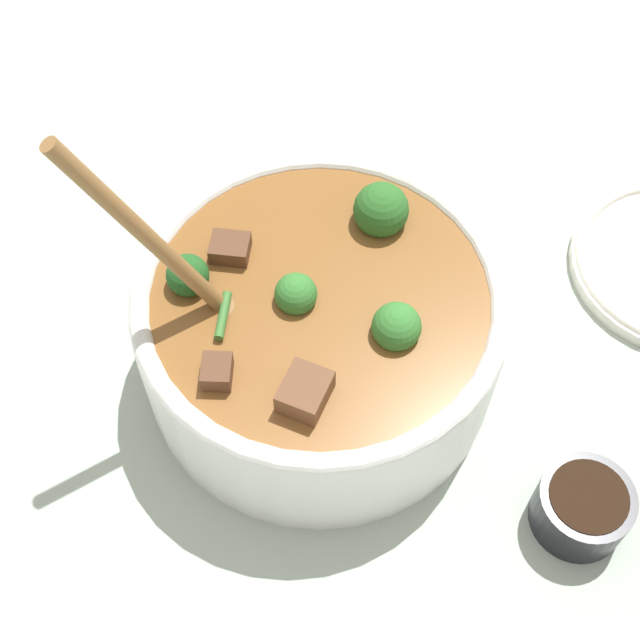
{
  "coord_description": "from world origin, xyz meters",
  "views": [
    {
      "loc": [
        -0.37,
        0.07,
        0.65
      ],
      "look_at": [
        0.0,
        0.0,
        0.07
      ],
      "focal_mm": 50.0,
      "sensor_mm": 36.0,
      "label": 1
    }
  ],
  "objects": [
    {
      "name": "ground_plane",
      "position": [
        0.0,
        0.0,
        0.0
      ],
      "size": [
        4.0,
        4.0,
        0.0
      ],
      "primitive_type": "plane",
      "color": "#ADBCAD"
    },
    {
      "name": "stew_bowl",
      "position": [
        0.0,
        0.0,
        0.07
      ],
      "size": [
        0.28,
        0.3,
        0.29
      ],
      "color": "white",
      "rests_on": "ground_plane"
    },
    {
      "name": "condiment_bowl",
      "position": [
        -0.17,
        -0.16,
        0.03
      ],
      "size": [
        0.07,
        0.07,
        0.05
      ],
      "color": "black",
      "rests_on": "ground_plane"
    }
  ]
}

